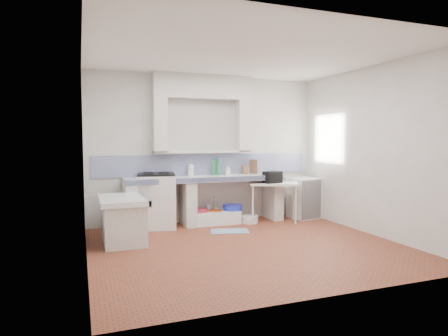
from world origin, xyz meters
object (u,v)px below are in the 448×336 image
object	(u,v)px
fridge	(304,198)
stove	(156,201)
sink	(215,218)
side_table	(274,202)

from	to	relation	value
fridge	stove	bearing A→B (deg)	167.11
sink	side_table	distance (m)	1.18
stove	side_table	distance (m)	2.25
side_table	fridge	world-z (taller)	fridge
stove	side_table	bearing A→B (deg)	3.19
sink	fridge	bearing A→B (deg)	-2.91
stove	sink	distance (m)	1.16
sink	fridge	xyz separation A→B (m)	(1.87, -0.11, 0.30)
sink	side_table	world-z (taller)	side_table
side_table	sink	bearing A→B (deg)	-166.23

